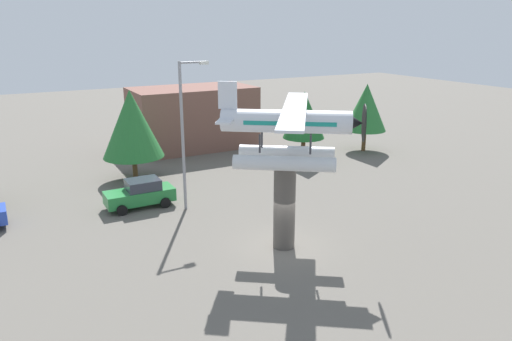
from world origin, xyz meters
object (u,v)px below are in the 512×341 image
at_px(car_mid_green, 141,193).
at_px(storefront_building, 193,118).
at_px(tree_east, 132,124).
at_px(floatplane_monument, 289,131).
at_px(tree_center_back, 304,115).
at_px(display_pedestal, 284,207).
at_px(streetlight_primary, 185,127).
at_px(tree_far_east, 366,107).

bearing_deg(car_mid_green, storefront_building, -123.56).
xyz_separation_m(car_mid_green, tree_east, (1.14, 5.61, 3.31)).
xyz_separation_m(floatplane_monument, tree_center_back, (9.98, 13.42, -2.21)).
height_order(storefront_building, tree_east, tree_east).
bearing_deg(tree_east, car_mid_green, -101.48).
xyz_separation_m(display_pedestal, floatplane_monument, (0.11, -0.07, 3.86)).
distance_m(car_mid_green, streetlight_primary, 5.21).
relative_size(display_pedestal, tree_far_east, 0.73).
distance_m(display_pedestal, tree_far_east, 21.52).
height_order(floatplane_monument, car_mid_green, floatplane_monument).
bearing_deg(storefront_building, display_pedestal, -99.48).
distance_m(display_pedestal, tree_center_back, 16.82).
xyz_separation_m(floatplane_monument, car_mid_green, (-5.00, 9.16, -5.17)).
distance_m(storefront_building, tree_far_east, 15.66).
bearing_deg(tree_center_back, floatplane_monument, -126.64).
distance_m(display_pedestal, floatplane_monument, 3.86).
xyz_separation_m(display_pedestal, storefront_building, (3.67, 22.00, 0.58)).
xyz_separation_m(car_mid_green, storefront_building, (8.57, 12.91, 1.89)).
bearing_deg(tree_east, floatplane_monument, -75.35).
bearing_deg(car_mid_green, floatplane_monument, 118.64).
relative_size(floatplane_monument, streetlight_primary, 1.02).
height_order(floatplane_monument, streetlight_primary, streetlight_primary).
height_order(floatplane_monument, tree_east, floatplane_monument).
bearing_deg(streetlight_primary, car_mid_green, 146.48).
bearing_deg(storefront_building, tree_far_east, -33.30).
bearing_deg(car_mid_green, tree_center_back, -164.12).
bearing_deg(streetlight_primary, tree_center_back, 25.40).
relative_size(streetlight_primary, storefront_building, 0.82).
relative_size(car_mid_green, tree_east, 0.63).
relative_size(display_pedestal, tree_east, 0.66).
relative_size(streetlight_primary, tree_east, 1.36).
xyz_separation_m(car_mid_green, tree_far_east, (21.62, 4.34, 3.07)).
distance_m(floatplane_monument, tree_center_back, 16.88).
relative_size(floatplane_monument, tree_east, 1.38).
height_order(storefront_building, tree_center_back, tree_center_back).
height_order(display_pedestal, tree_far_east, tree_far_east).
bearing_deg(tree_east, storefront_building, 44.51).
bearing_deg(tree_center_back, streetlight_primary, -154.60).
xyz_separation_m(display_pedestal, tree_center_back, (10.09, 13.35, 1.66)).
relative_size(floatplane_monument, storefront_building, 0.84).
height_order(tree_east, tree_center_back, tree_east).
distance_m(display_pedestal, car_mid_green, 10.40).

